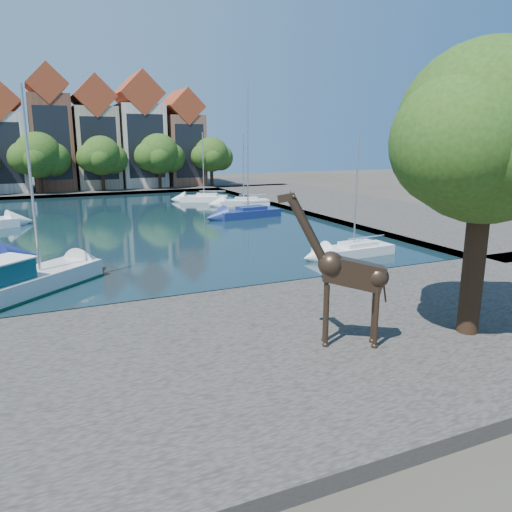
{
  "coord_description": "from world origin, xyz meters",
  "views": [
    {
      "loc": [
        -7.28,
        -22.05,
        7.77
      ],
      "look_at": [
        1.75,
        -2.0,
        2.52
      ],
      "focal_mm": 35.0,
      "sensor_mm": 36.0,
      "label": 1
    }
  ],
  "objects_px": {
    "giraffe_statue": "(345,272)",
    "sailboat_right_a": "(354,248)",
    "motorsailer": "(20,280)",
    "plane_tree": "(489,140)"
  },
  "relations": [
    {
      "from": "giraffe_statue",
      "to": "sailboat_right_a",
      "type": "distance_m",
      "value": 16.27
    },
    {
      "from": "plane_tree",
      "to": "sailboat_right_a",
      "type": "bearing_deg",
      "value": 72.47
    },
    {
      "from": "plane_tree",
      "to": "giraffe_statue",
      "type": "distance_m",
      "value": 6.92
    },
    {
      "from": "giraffe_statue",
      "to": "sailboat_right_a",
      "type": "xyz_separation_m",
      "value": [
        9.55,
        12.9,
        -2.63
      ]
    },
    {
      "from": "giraffe_statue",
      "to": "motorsailer",
      "type": "xyz_separation_m",
      "value": [
        -10.66,
        12.52,
        -2.31
      ]
    },
    {
      "from": "giraffe_statue",
      "to": "sailboat_right_a",
      "type": "height_order",
      "value": "sailboat_right_a"
    },
    {
      "from": "sailboat_right_a",
      "to": "plane_tree",
      "type": "bearing_deg",
      "value": -107.53
    },
    {
      "from": "plane_tree",
      "to": "giraffe_statue",
      "type": "xyz_separation_m",
      "value": [
        -5.17,
        0.97,
        -4.49
      ]
    },
    {
      "from": "motorsailer",
      "to": "giraffe_statue",
      "type": "bearing_deg",
      "value": -49.58
    },
    {
      "from": "giraffe_statue",
      "to": "plane_tree",
      "type": "bearing_deg",
      "value": -10.65
    }
  ]
}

